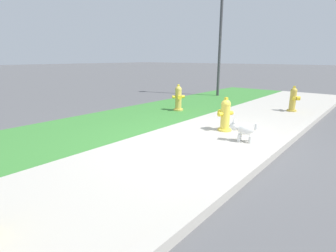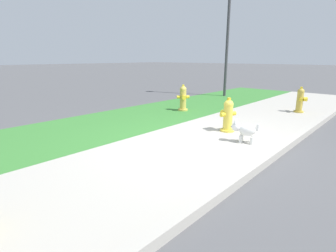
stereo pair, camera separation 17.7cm
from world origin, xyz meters
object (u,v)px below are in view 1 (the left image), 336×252
Objects in this scene: fire_hydrant_across_street at (225,115)px; fire_hydrant_by_grass_verge at (178,98)px; fire_hydrant_near_corner at (293,99)px; street_lamp at (222,10)px; small_white_dog at (243,129)px.

fire_hydrant_by_grass_verge is (1.14, 2.13, 0.02)m from fire_hydrant_across_street.
fire_hydrant_near_corner is 4.68m from street_lamp.
fire_hydrant_across_street is 2.42m from fire_hydrant_by_grass_verge.
fire_hydrant_near_corner is 3.62m from small_white_dog.
fire_hydrant_near_corner is at bearing 12.19° from fire_hydrant_across_street.
street_lamp reaches higher than fire_hydrant_by_grass_verge.
fire_hydrant_by_grass_verge is at bearing -169.34° from street_lamp.
small_white_dog is at bearing -22.27° from fire_hydrant_near_corner.
street_lamp reaches higher than fire_hydrant_across_street.
street_lamp is (3.54, 0.67, 2.91)m from fire_hydrant_by_grass_verge.
small_white_dog is (-1.61, -2.75, -0.12)m from fire_hydrant_by_grass_verge.
fire_hydrant_near_corner is at bearing 167.66° from fire_hydrant_by_grass_verge.
fire_hydrant_by_grass_verge is 1.61× the size of small_white_dog.
street_lamp is at bearing -128.72° from fire_hydrant_by_grass_verge.
fire_hydrant_across_street reaches higher than small_white_dog.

